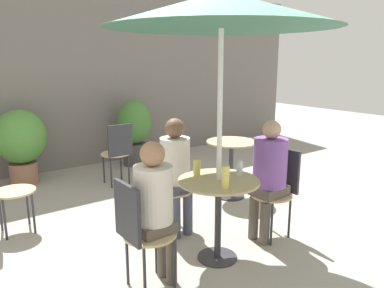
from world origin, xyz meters
TOP-DOWN VIEW (x-y plane):
  - ground_plane at (0.00, 0.00)m, footprint 20.00×20.00m
  - storefront_wall at (0.00, 3.73)m, footprint 10.00×0.06m
  - cafe_table_near at (0.09, -0.00)m, footprint 0.72×0.72m
  - cafe_table_far at (1.24, 1.11)m, footprint 0.65×0.65m
  - bistro_chair_0 at (0.89, 0.02)m, footprint 0.42×0.42m
  - bistro_chair_1 at (0.07, 0.81)m, footprint 0.42×0.42m
  - bistro_chair_2 at (-0.72, -0.02)m, footprint 0.42×0.42m
  - bistro_chair_3 at (0.24, 2.40)m, footprint 0.42×0.42m
  - bistro_chair_4 at (-1.37, 1.66)m, footprint 0.42×0.42m
  - seated_person_0 at (0.74, 0.01)m, footprint 0.34×0.33m
  - seated_person_1 at (0.07, 0.66)m, footprint 0.30×0.31m
  - seated_person_2 at (-0.57, -0.02)m, footprint 0.31×0.30m
  - beer_glass_0 at (-0.00, 0.21)m, footprint 0.07×0.07m
  - beer_glass_1 at (-0.02, -0.20)m, footprint 0.07×0.07m
  - beer_glass_2 at (0.31, -0.02)m, footprint 0.06×0.06m
  - potted_plant_0 at (-0.86, 3.27)m, footprint 0.71×0.71m
  - potted_plant_1 at (0.95, 3.24)m, footprint 0.58×0.58m
  - umbrella at (0.09, -0.00)m, footprint 1.90×1.90m

SIDE VIEW (x-z plane):
  - ground_plane at x=0.00m, z-range 0.00..0.00m
  - bistro_chair_0 at x=0.89m, z-range 0.09..1.00m
  - bistro_chair_1 at x=0.07m, z-range 0.09..1.00m
  - bistro_chair_2 at x=-0.72m, z-range 0.09..1.00m
  - bistro_chair_3 at x=0.24m, z-range 0.09..1.00m
  - bistro_chair_4 at x=-1.37m, z-range 0.09..1.00m
  - cafe_table_far at x=1.24m, z-range 0.18..0.94m
  - cafe_table_near at x=0.09m, z-range 0.21..0.96m
  - potted_plant_1 at x=0.95m, z-range 0.08..1.20m
  - potted_plant_0 at x=-0.86m, z-range 0.10..1.20m
  - seated_person_2 at x=-0.57m, z-range 0.12..1.32m
  - seated_person_0 at x=0.74m, z-range 0.12..1.34m
  - seated_person_1 at x=0.07m, z-range 0.12..1.34m
  - beer_glass_2 at x=0.31m, z-range 0.76..0.90m
  - beer_glass_0 at x=0.00m, z-range 0.76..0.91m
  - beer_glass_1 at x=-0.02m, z-range 0.76..0.95m
  - storefront_wall at x=0.00m, z-range 0.00..3.00m
  - umbrella at x=0.09m, z-range 1.01..3.33m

